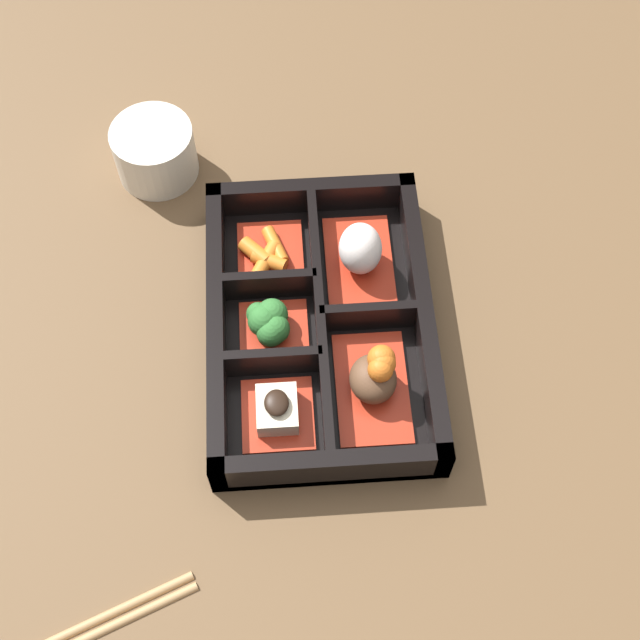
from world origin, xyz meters
The scene contains 9 objects.
ground_plane centered at (0.00, 0.00, 0.00)m, with size 3.00×3.00×0.00m, color brown.
bento_base centered at (0.00, 0.00, 0.01)m, with size 0.28×0.19×0.01m.
bento_rim centered at (0.00, 0.00, 0.02)m, with size 0.28×0.19×0.04m.
bowl_rice centered at (-0.06, 0.04, 0.03)m, with size 0.10×0.06×0.05m.
bowl_stew centered at (0.06, 0.04, 0.03)m, with size 0.10×0.06×0.05m.
bowl_carrots centered at (-0.08, -0.04, 0.02)m, with size 0.07×0.06×0.02m.
bowl_greens centered at (0.00, -0.04, 0.03)m, with size 0.06×0.06×0.03m.
bowl_tofu centered at (0.08, -0.04, 0.02)m, with size 0.07×0.06×0.03m.
tea_cup centered at (-0.19, -0.15, 0.03)m, with size 0.08×0.08×0.06m.
Camera 1 is at (0.37, -0.02, 0.70)m, focal length 50.00 mm.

